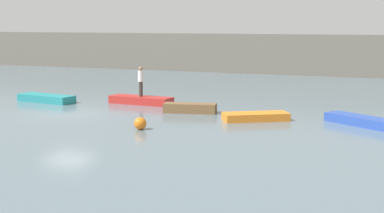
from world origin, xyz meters
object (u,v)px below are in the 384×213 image
object	(u,v)px
rowboat_red	(141,100)
person_white_shirt	(141,80)
rowboat_blue	(363,121)
mooring_buoy	(140,123)
rowboat_teal	(46,98)
rowboat_orange	(256,117)
rowboat_brown	(190,108)

from	to	relation	value
rowboat_red	person_white_shirt	size ratio (longest dim) A/B	2.19
rowboat_red	rowboat_blue	bearing A→B (deg)	-6.60
mooring_buoy	rowboat_red	bearing A→B (deg)	117.81
rowboat_teal	rowboat_red	bearing A→B (deg)	21.71
rowboat_orange	rowboat_teal	bearing A→B (deg)	141.37
rowboat_blue	mooring_buoy	distance (m)	10.33
person_white_shirt	rowboat_orange	bearing A→B (deg)	-19.46
rowboat_brown	person_white_shirt	size ratio (longest dim) A/B	1.58
rowboat_red	rowboat_brown	distance (m)	4.33
rowboat_brown	person_white_shirt	world-z (taller)	person_white_shirt
rowboat_red	mooring_buoy	distance (m)	7.98
rowboat_teal	person_white_shirt	distance (m)	6.00
rowboat_red	rowboat_blue	world-z (taller)	rowboat_red
rowboat_teal	rowboat_orange	size ratio (longest dim) A/B	1.17
rowboat_orange	person_white_shirt	xyz separation A→B (m)	(-7.82, 2.76, 1.25)
rowboat_brown	person_white_shirt	bearing A→B (deg)	142.06
rowboat_red	rowboat_brown	world-z (taller)	rowboat_brown
rowboat_brown	person_white_shirt	distance (m)	4.49
rowboat_teal	person_white_shirt	bearing A→B (deg)	21.71
rowboat_red	rowboat_orange	xyz separation A→B (m)	(7.82, -2.76, -0.04)
rowboat_blue	mooring_buoy	xyz separation A→B (m)	(-9.08, -4.94, 0.07)
rowboat_red	rowboat_orange	distance (m)	8.29
rowboat_blue	rowboat_teal	bearing A→B (deg)	-149.65
rowboat_orange	rowboat_blue	distance (m)	5.02
rowboat_brown	mooring_buoy	bearing A→B (deg)	-105.13
person_white_shirt	rowboat_blue	bearing A→B (deg)	-9.41
rowboat_red	rowboat_brown	size ratio (longest dim) A/B	1.38
rowboat_teal	rowboat_orange	distance (m)	13.57
mooring_buoy	person_white_shirt	bearing A→B (deg)	117.81
rowboat_brown	rowboat_orange	xyz separation A→B (m)	(3.90, -0.94, -0.06)
rowboat_red	rowboat_teal	bearing A→B (deg)	-162.72
rowboat_orange	mooring_buoy	xyz separation A→B (m)	(-4.09, -4.30, 0.09)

